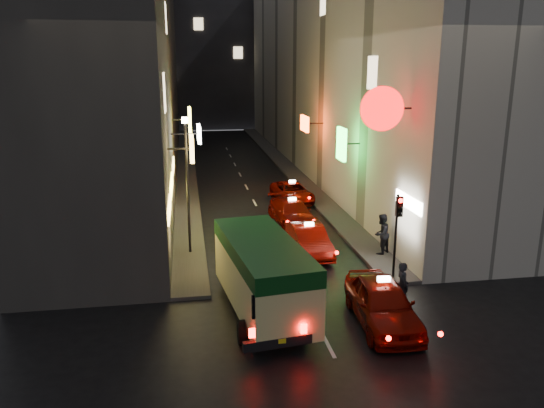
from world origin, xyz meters
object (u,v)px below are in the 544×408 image
taxi_near (383,299)px  pedestrian_crossing (403,283)px  lamp_post (187,177)px  traffic_light (398,219)px  minibus (263,268)px

taxi_near → pedestrian_crossing: size_ratio=2.87×
taxi_near → lamp_post: size_ratio=0.94×
pedestrian_crossing → traffic_light: size_ratio=0.58×
minibus → pedestrian_crossing: 5.09m
minibus → lamp_post: 7.20m
pedestrian_crossing → traffic_light: traffic_light is taller
lamp_post → taxi_near: bearing=-51.1°
minibus → traffic_light: 6.11m
taxi_near → traffic_light: bearing=61.8°
taxi_near → traffic_light: (1.82, 3.39, 1.78)m
taxi_near → pedestrian_crossing: pedestrian_crossing is taller
taxi_near → lamp_post: (-6.38, 7.92, 2.81)m
taxi_near → pedestrian_crossing: 1.48m
minibus → taxi_near: (3.91, -1.47, -0.81)m
minibus → taxi_near: bearing=-20.6°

